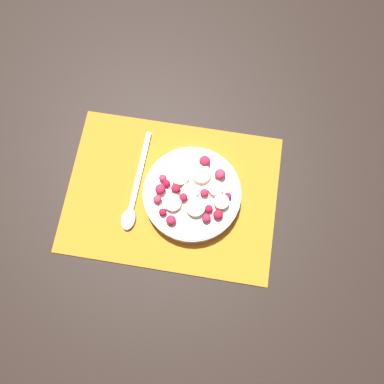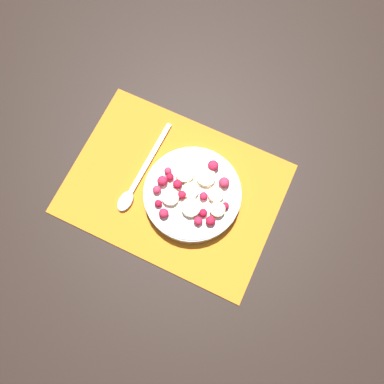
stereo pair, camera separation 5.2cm
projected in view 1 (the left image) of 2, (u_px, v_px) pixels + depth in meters
The scene contains 4 objects.
ground_plane at pixel (172, 194), 0.73m from camera, with size 3.00×3.00×0.00m, color black.
placemat at pixel (172, 193), 0.72m from camera, with size 0.40×0.29×0.01m.
fruit_bowl at pixel (192, 194), 0.70m from camera, with size 0.18×0.18×0.05m.
spoon at pixel (133, 199), 0.71m from camera, with size 0.03×0.20×0.01m.
Camera 1 is at (0.07, -0.19, 0.70)m, focal length 35.00 mm.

